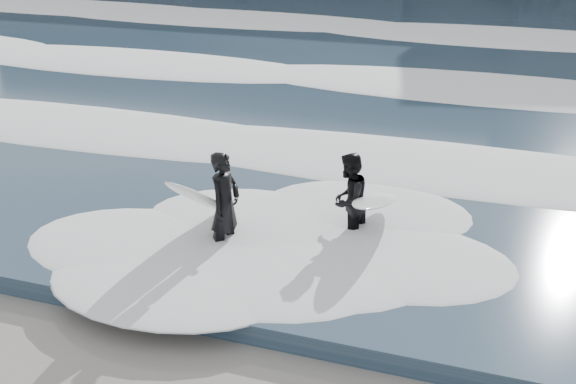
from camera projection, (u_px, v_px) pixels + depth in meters
name	position (u px, v px, depth m)	size (l,w,h in m)	color
sea	(423.00, 18.00, 32.31)	(90.00, 52.00, 0.30)	#293E51
foam_near	(259.00, 149.00, 14.77)	(60.00, 3.20, 0.20)	white
foam_mid	(348.00, 74.00, 20.87)	(60.00, 4.00, 0.24)	white
foam_far	(407.00, 25.00, 28.71)	(60.00, 4.80, 0.30)	white
surfer_left	(220.00, 204.00, 10.97)	(1.02, 1.89, 1.71)	black
surfer_right	(353.00, 200.00, 11.31)	(1.08, 2.07, 1.55)	black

